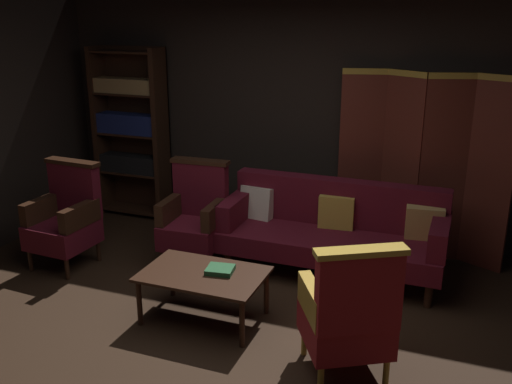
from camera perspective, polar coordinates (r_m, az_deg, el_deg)
The scene contains 11 objects.
ground_plane at distance 4.68m, azimuth -3.61°, elevation -14.01°, with size 10.00×10.00×0.00m, color black.
back_wall at distance 6.37m, azimuth 5.37°, elevation 8.14°, with size 7.20×0.10×2.80m, color black.
folding_screen at distance 5.95m, azimuth 16.26°, elevation 2.70°, with size 1.71×0.32×1.90m.
bookshelf at distance 7.09m, azimuth -12.34°, elevation 6.01°, with size 0.90×0.32×2.05m.
velvet_couch at distance 5.56m, azimuth 7.74°, elevation -3.56°, with size 2.12×0.78×0.88m.
coffee_table at distance 4.73m, azimuth -5.27°, elevation -8.55°, with size 1.00×0.64×0.42m.
armchair_gilt_accent at distance 4.02m, azimuth 9.27°, elevation -11.88°, with size 0.79×0.79×1.04m.
armchair_wing_left at distance 5.97m, azimuth -18.46°, elevation -2.45°, with size 0.61×0.61×1.04m.
armchair_wing_right at distance 5.72m, azimuth -6.10°, elevation -2.48°, with size 0.61×0.61×1.04m.
potted_plant at distance 6.51m, azimuth -5.48°, elevation -0.57°, with size 0.45×0.45×0.74m.
book_green_cloth at distance 4.70m, azimuth -3.60°, elevation -7.76°, with size 0.22×0.19×0.04m, color #1E4C28.
Camera 1 is at (1.69, -3.60, 2.47)m, focal length 40.05 mm.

